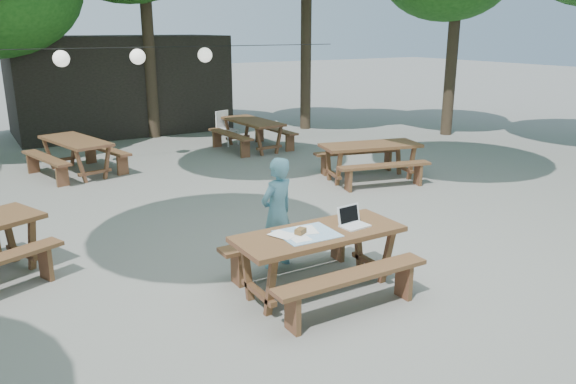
% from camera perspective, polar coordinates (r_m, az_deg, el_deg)
% --- Properties ---
extents(ground, '(80.00, 80.00, 0.00)m').
position_cam_1_polar(ground, '(8.26, -0.58, -5.03)').
color(ground, slate).
rests_on(ground, ground).
extents(pavilion, '(6.00, 3.00, 2.80)m').
position_cam_1_polar(pavilion, '(17.77, -16.74, 10.45)').
color(pavilion, black).
rests_on(pavilion, ground).
extents(main_picnic_table, '(2.00, 1.58, 0.75)m').
position_cam_1_polar(main_picnic_table, '(6.64, 3.12, -6.96)').
color(main_picnic_table, '#503C1C').
rests_on(main_picnic_table, ground).
extents(picnic_table_ne, '(2.22, 1.98, 0.75)m').
position_cam_1_polar(picnic_table_ne, '(11.61, 8.32, 3.10)').
color(picnic_table_ne, '#503C1C').
rests_on(picnic_table_ne, ground).
extents(picnic_table_far_w, '(1.97, 2.21, 0.75)m').
position_cam_1_polar(picnic_table_far_w, '(12.78, -20.67, 3.43)').
color(picnic_table_far_w, '#503C1C').
rests_on(picnic_table_far_w, ground).
extents(picnic_table_far_e, '(1.67, 2.04, 0.75)m').
position_cam_1_polar(picnic_table_far_e, '(14.51, -3.61, 5.88)').
color(picnic_table_far_e, '#503C1C').
rests_on(picnic_table_far_e, ground).
extents(woman, '(0.61, 0.49, 1.46)m').
position_cam_1_polar(woman, '(7.18, -1.11, -2.17)').
color(woman, '#67A5BB').
rests_on(woman, ground).
extents(plastic_chair, '(0.56, 0.56, 0.90)m').
position_cam_1_polar(plastic_chair, '(15.12, -6.19, 5.74)').
color(plastic_chair, white).
rests_on(plastic_chair, ground).
extents(laptop, '(0.35, 0.29, 0.24)m').
position_cam_1_polar(laptop, '(6.71, 6.53, -2.91)').
color(laptop, white).
rests_on(laptop, main_picnic_table).
extents(tabletop_clutter, '(0.76, 0.57, 0.08)m').
position_cam_1_polar(tabletop_clutter, '(6.41, 1.74, -4.21)').
color(tabletop_clutter, '#398BC4').
rests_on(tabletop_clutter, main_picnic_table).
extents(paper_lanterns, '(9.00, 0.34, 0.38)m').
position_cam_1_polar(paper_lanterns, '(13.19, -14.97, 13.16)').
color(paper_lanterns, black).
rests_on(paper_lanterns, ground).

